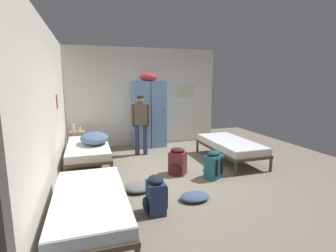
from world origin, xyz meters
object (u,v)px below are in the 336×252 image
bed_right (230,145)px  bed_left_rear (88,149)px  water_bottle (74,127)px  clothes_pile_denim (195,197)px  lotion_bottle (80,129)px  locker_bank (149,113)px  bed_left_front (90,201)px  backpack_maroon (177,162)px  person_traveler (141,120)px  clothes_pile_grey (138,187)px  backpack_navy (155,196)px  backpack_teal (213,165)px  bedding_heap (94,138)px  shelf_unit (78,140)px

bed_right → bed_left_rear: size_ratio=1.00×
water_bottle → clothes_pile_denim: (1.91, -3.45, -0.63)m
lotion_bottle → clothes_pile_denim: bearing=-62.6°
locker_bank → clothes_pile_denim: bearing=-91.8°
bed_left_front → backpack_maroon: 2.28m
person_traveler → backpack_maroon: 1.78m
bed_left_rear → clothes_pile_grey: 1.86m
locker_bank → lotion_bottle: (-1.87, -0.14, -0.32)m
backpack_navy → water_bottle: bearing=108.4°
person_traveler → backpack_teal: size_ratio=2.73×
bed_left_rear → bedding_heap: size_ratio=2.32×
clothes_pile_grey → backpack_teal: bearing=4.9°
bed_right → bed_left_rear: same height
shelf_unit → bed_right: 3.87m
bed_right → backpack_maroon: 1.56m
backpack_maroon → water_bottle: bearing=131.4°
bed_right → bed_left_rear: bearing=168.5°
backpack_teal → shelf_unit: bearing=133.5°
locker_bank → shelf_unit: locker_bank is taller
bed_left_front → bed_left_rear: 2.64m
shelf_unit → bed_left_front: size_ratio=0.30×
clothes_pile_grey → locker_bank: bearing=72.7°
person_traveler → clothes_pile_denim: 2.91m
bed_right → backpack_maroon: size_ratio=3.45×
bed_left_rear → lotion_bottle: 1.16m
locker_bank → clothes_pile_grey: (-0.91, -2.91, -0.91)m
clothes_pile_grey → lotion_bottle: bearing=109.3°
bed_left_rear → backpack_maroon: backpack_maroon is taller
bedding_heap → backpack_teal: bearing=-35.0°
backpack_navy → clothes_pile_grey: size_ratio=1.12×
bed_left_rear → backpack_navy: bearing=-70.4°
locker_bank → bed_left_rear: 2.19m
bed_right → bedding_heap: bedding_heap is taller
person_traveler → backpack_navy: bearing=-98.0°
person_traveler → backpack_teal: bearing=-63.5°
person_traveler → lotion_bottle: 1.63m
person_traveler → water_bottle: size_ratio=5.92×
backpack_teal → clothes_pile_denim: 1.06m
shelf_unit → clothes_pile_denim: (1.83, -3.43, -0.29)m
locker_bank → lotion_bottle: bearing=-175.7°
person_traveler → backpack_navy: person_traveler is taller
water_bottle → backpack_teal: (2.62, -2.69, -0.43)m
water_bottle → backpack_teal: 3.78m
shelf_unit → bedding_heap: bedding_heap is taller
shelf_unit → backpack_teal: shelf_unit is taller
bed_left_front → person_traveler: size_ratio=1.26×
person_traveler → clothes_pile_denim: (0.29, -2.76, -0.85)m
bedding_heap → backpack_teal: (2.15, -1.50, -0.36)m
clothes_pile_grey → clothes_pile_denim: bearing=-38.4°
bedding_heap → person_traveler: bearing=23.5°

